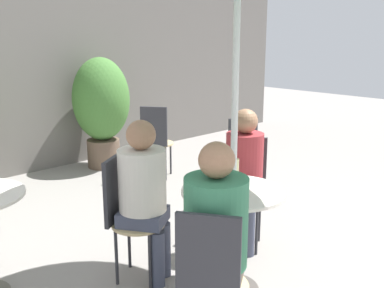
% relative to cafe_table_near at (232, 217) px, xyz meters
% --- Properties ---
extents(storefront_wall, '(10.00, 0.06, 3.00)m').
position_rel_cafe_table_near_xyz_m(storefront_wall, '(0.10, 3.66, 0.94)').
color(storefront_wall, slate).
rests_on(storefront_wall, ground_plane).
extents(cafe_table_near, '(0.70, 0.70, 0.75)m').
position_rel_cafe_table_near_xyz_m(cafe_table_near, '(0.00, 0.00, 0.00)').
color(cafe_table_near, '#514C47').
rests_on(cafe_table_near, ground_plane).
extents(bistro_chair_0, '(0.44, 0.44, 0.92)m').
position_rel_cafe_table_near_xyz_m(bistro_chair_0, '(0.65, 0.42, -0.01)').
color(bistro_chair_0, tan).
rests_on(bistro_chair_0, ground_plane).
extents(bistro_chair_1, '(0.44, 0.44, 0.92)m').
position_rel_cafe_table_near_xyz_m(bistro_chair_1, '(-0.42, 0.65, -0.01)').
color(bistro_chair_1, tan).
rests_on(bistro_chair_1, ground_plane).
extents(bistro_chair_2, '(0.44, 0.44, 0.92)m').
position_rel_cafe_table_near_xyz_m(bistro_chair_2, '(-0.65, -0.42, -0.01)').
color(bistro_chair_2, tan).
rests_on(bistro_chair_2, ground_plane).
extents(bistro_chair_4, '(0.44, 0.44, 0.92)m').
position_rel_cafe_table_near_xyz_m(bistro_chair_4, '(1.20, 2.30, -0.01)').
color(bistro_chair_4, tan).
rests_on(bistro_chair_4, ground_plane).
extents(bistro_chair_5, '(0.42, 0.43, 0.92)m').
position_rel_cafe_table_near_xyz_m(bistro_chair_5, '(1.40, 1.13, -0.01)').
color(bistro_chair_5, tan).
rests_on(bistro_chair_5, ground_plane).
extents(seated_person_0, '(0.38, 0.37, 1.20)m').
position_rel_cafe_table_near_xyz_m(seated_person_0, '(0.53, 0.34, 0.16)').
color(seated_person_0, '#42475B').
rests_on(seated_person_0, ground_plane).
extents(seated_person_1, '(0.42, 0.43, 1.20)m').
position_rel_cafe_table_near_xyz_m(seated_person_1, '(-0.34, 0.53, 0.15)').
color(seated_person_1, '#42475B').
rests_on(seated_person_1, ground_plane).
extents(seated_person_2, '(0.44, 0.43, 1.24)m').
position_rel_cafe_table_near_xyz_m(seated_person_2, '(-0.53, -0.34, 0.17)').
color(seated_person_2, brown).
rests_on(seated_person_2, ground_plane).
extents(beer_glass_0, '(0.07, 0.07, 0.17)m').
position_rel_cafe_table_near_xyz_m(beer_glass_0, '(0.13, 0.11, 0.28)').
color(beer_glass_0, beige).
rests_on(beer_glass_0, cafe_table_near).
extents(beer_glass_1, '(0.06, 0.06, 0.19)m').
position_rel_cafe_table_near_xyz_m(beer_glass_1, '(-0.13, -0.11, 0.28)').
color(beer_glass_1, silver).
rests_on(beer_glass_1, cafe_table_near).
extents(potted_plant_1, '(0.75, 0.75, 1.47)m').
position_rel_cafe_table_near_xyz_m(potted_plant_1, '(1.03, 3.21, 0.29)').
color(potted_plant_1, brown).
rests_on(potted_plant_1, ground_plane).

